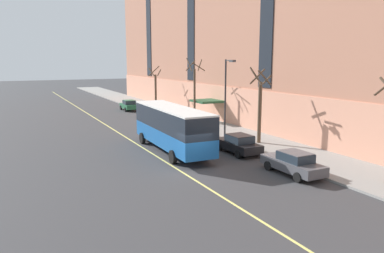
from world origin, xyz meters
TOP-DOWN VIEW (x-y plane):
  - ground_plane at (0.00, 0.00)m, footprint 260.00×260.00m
  - sidewalk at (9.20, 3.00)m, footprint 5.67×160.00m
  - city_bus at (0.69, 5.57)m, footprint 3.13×11.45m
  - parked_car_darkgray_1 at (5.28, -3.78)m, footprint 1.93×4.68m
  - parked_car_black_2 at (5.25, 2.63)m, footprint 2.04×4.49m
  - parked_car_silver_3 at (5.03, 11.33)m, footprint 2.14×4.68m
  - parked_car_green_4 at (5.25, 32.07)m, footprint 2.03×4.24m
  - street_tree_mid_block at (8.75, 4.60)m, footprint 1.74×1.74m
  - street_tree_far_uptown at (8.75, 17.27)m, footprint 1.90×1.94m
  - street_tree_far_downtown at (8.75, 30.01)m, footprint 1.86×1.87m
  - street_lamp at (6.97, 7.28)m, footprint 0.36×1.48m
  - lane_centerline at (-1.01, 3.00)m, footprint 0.16×140.00m

SIDE VIEW (x-z plane):
  - ground_plane at x=0.00m, z-range 0.00..0.00m
  - lane_centerline at x=-1.01m, z-range 0.00..0.01m
  - sidewalk at x=9.20m, z-range 0.00..0.15m
  - parked_car_green_4 at x=5.25m, z-range 0.00..1.56m
  - parked_car_darkgray_1 at x=5.28m, z-range 0.00..1.56m
  - parked_car_black_2 at x=5.25m, z-range 0.00..1.56m
  - parked_car_silver_3 at x=5.03m, z-range 0.00..1.56m
  - city_bus at x=0.69m, z-range 0.29..3.98m
  - street_tree_far_downtown at x=8.75m, z-range 0.03..6.51m
  - street_tree_mid_block at x=8.75m, z-range 0.15..6.84m
  - street_tree_far_uptown at x=8.75m, z-range 0.20..7.76m
  - street_lamp at x=6.97m, z-range 0.94..8.30m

